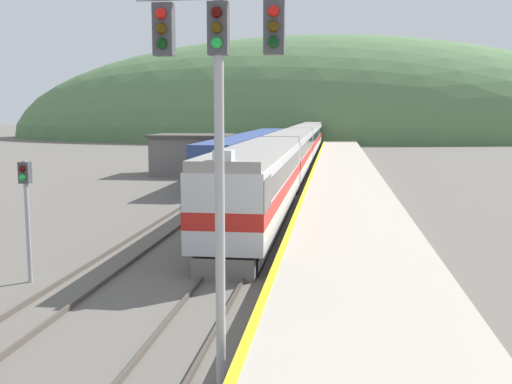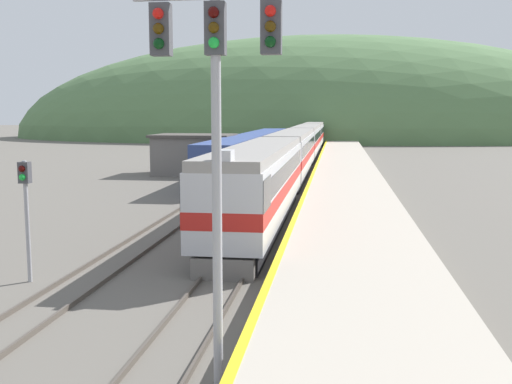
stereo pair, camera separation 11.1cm
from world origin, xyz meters
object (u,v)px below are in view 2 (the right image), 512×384
at_px(siding_train, 253,151).
at_px(express_train_lead_car, 260,183).
at_px(carriage_third, 307,141).
at_px(carriage_fifth, 319,130).
at_px(signal_mast_main, 216,92).
at_px(signal_post_siding, 26,196).
at_px(carriage_fourth, 314,134).
at_px(carriage_second, 293,153).

bearing_deg(siding_train, express_train_lead_car, -81.37).
bearing_deg(carriage_third, carriage_fifth, 90.00).
xyz_separation_m(signal_mast_main, signal_post_siding, (-7.87, 6.73, -3.15)).
bearing_deg(carriage_fourth, signal_post_siding, -94.65).
height_order(siding_train, signal_post_siding, signal_post_siding).
height_order(express_train_lead_car, signal_post_siding, express_train_lead_car).
relative_size(siding_train, signal_post_siding, 10.14).
bearing_deg(signal_mast_main, express_train_lead_car, 94.60).
bearing_deg(siding_train, signal_post_siding, -92.58).
distance_m(carriage_fourth, signal_mast_main, 86.14).
height_order(express_train_lead_car, carriage_second, express_train_lead_car).
bearing_deg(siding_train, carriage_second, -59.85).
distance_m(carriage_second, carriage_third, 23.02).
relative_size(carriage_third, carriage_fourth, 1.00).
relative_size(carriage_third, carriage_fifth, 1.00).
relative_size(express_train_lead_car, signal_post_siding, 4.94).
relative_size(carriage_fourth, signal_mast_main, 2.50).
bearing_deg(carriage_fifth, signal_post_siding, -93.61).
bearing_deg(carriage_second, carriage_third, 90.00).
height_order(express_train_lead_car, carriage_fifth, express_train_lead_car).
relative_size(carriage_second, carriage_third, 1.00).
bearing_deg(signal_post_siding, carriage_third, 83.46).
distance_m(carriage_fifth, signal_post_siding, 102.54).
bearing_deg(signal_post_siding, express_train_lead_car, 59.29).
bearing_deg(signal_post_siding, carriage_second, 79.02).
height_order(carriage_third, carriage_fifth, same).
xyz_separation_m(carriage_fourth, siding_train, (-4.60, -38.13, -0.38)).
height_order(carriage_second, siding_train, carriage_second).
xyz_separation_m(carriage_second, carriage_fourth, (0.00, 46.05, 0.00)).
bearing_deg(siding_train, carriage_fifth, 85.70).
height_order(siding_train, signal_mast_main, signal_mast_main).
bearing_deg(signal_post_siding, signal_mast_main, -40.52).
distance_m(carriage_fourth, carriage_fifth, 23.02).
bearing_deg(carriage_third, signal_mast_main, -88.71).
relative_size(express_train_lead_car, carriage_fifth, 0.92).
relative_size(carriage_second, siding_train, 0.53).
distance_m(carriage_third, signal_post_siding, 56.66).
bearing_deg(siding_train, carriage_fourth, 83.12).
xyz_separation_m(express_train_lead_car, carriage_third, (0.00, 45.42, -0.01)).
height_order(carriage_third, siding_train, carriage_third).
xyz_separation_m(carriage_second, signal_mast_main, (1.42, -39.99, 3.88)).
xyz_separation_m(carriage_fourth, carriage_fifth, (0.00, 23.02, 0.00)).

